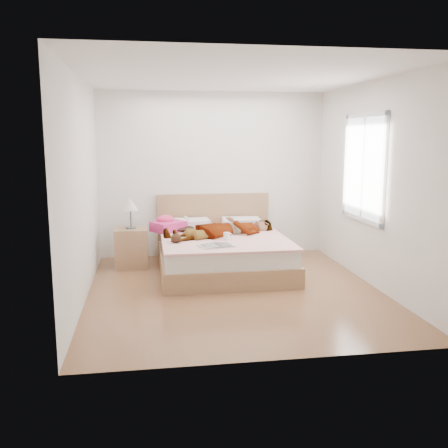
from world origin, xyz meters
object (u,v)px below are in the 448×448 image
bed (222,251)px  magazine (217,246)px  towel (168,225)px  coffee_mug (227,236)px  nightstand (132,245)px  woman (223,226)px  phone (187,218)px  plush_toy (176,238)px

bed → magazine: (-0.18, -0.75, 0.24)m
towel → coffee_mug: 1.09m
bed → nightstand: size_ratio=2.05×
magazine → coffee_mug: 0.43m
coffee_mug → nightstand: nightstand is taller
magazine → nightstand: nightstand is taller
woman → phone: size_ratio=17.40×
woman → plush_toy: bearing=-78.1°
magazine → plush_toy: bearing=147.6°
nightstand → coffee_mug: bearing=-28.2°
bed → nightstand: bearing=165.3°
woman → coffee_mug: (-0.01, -0.40, -0.06)m
phone → magazine: size_ratio=0.20×
coffee_mug → plush_toy: size_ratio=0.58×
phone → towel: (-0.28, -0.02, -0.09)m
bed → towel: 0.92m
towel → nightstand: bearing=-172.3°
magazine → plush_toy: (-0.50, 0.32, 0.06)m
phone → woman: bearing=-59.9°
coffee_mug → woman: bearing=88.2°
magazine → nightstand: size_ratio=0.48×
bed → plush_toy: size_ratio=9.04×
woman → plush_toy: (-0.71, -0.46, -0.05)m
phone → magazine: phone is taller
towel → coffee_mug: bearing=-45.2°
plush_toy → bed: bearing=32.2°
towel → coffee_mug: towel is taller
woman → towel: size_ratio=2.98×
towel → nightstand: size_ratio=0.57×
woman → magazine: (-0.21, -0.78, -0.11)m
phone → plush_toy: bearing=-124.9°
bed → plush_toy: bearing=-147.8°
woman → phone: woman is taller
woman → towel: same height
woman → nightstand: bearing=-124.3°
plush_toy → nightstand: size_ratio=0.23×
magazine → nightstand: 1.57m
magazine → bed: bearing=76.2°
woman → coffee_mug: bearing=-23.1°
woman → plush_toy: woman is taller
bed → towel: bed is taller
bed → magazine: size_ratio=4.24×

